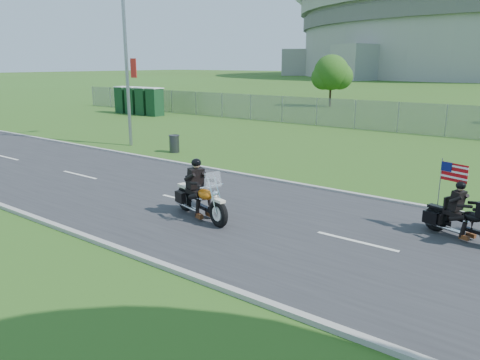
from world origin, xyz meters
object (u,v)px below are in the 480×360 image
Objects in this scene: porta_toilet_a at (155,102)px; porta_toilet_b at (144,102)px; porta_toilet_c at (133,101)px; motorcycle_follow at (463,221)px; motorcycle_lead at (200,200)px; trash_can at (174,144)px; porta_toilet_d at (123,100)px; streetlight at (129,40)px.

porta_toilet_a is 1.40m from porta_toilet_b.
porta_toilet_b is 1.00× the size of porta_toilet_c.
porta_toilet_c reaches higher than motorcycle_follow.
motorcycle_lead is 3.00× the size of trash_can.
trash_can is at bearing -36.61° from porta_toilet_b.
porta_toilet_b is at bearing 0.00° from porta_toilet_d.
motorcycle_lead is at bearing -36.49° from porta_toilet_c.
motorcycle_follow is (18.06, -4.36, -5.11)m from streetlight.
trash_can is (14.80, -10.99, -0.71)m from porta_toilet_b.
porta_toilet_a is 1.00× the size of porta_toilet_c.
porta_toilet_d reaches higher than trash_can.
motorcycle_follow is at bearing -27.18° from porta_toilet_b.
motorcycle_lead is at bearing -38.13° from porta_toilet_b.
porta_toilet_a is 1.00× the size of porta_toilet_b.
porta_toilet_c is 19.59m from trash_can.
motorcycle_follow is at bearing -13.58° from streetlight.
motorcycle_follow is 2.55× the size of trash_can.
porta_toilet_b and porta_toilet_d have the same top height.
porta_toilet_a is 31.91m from motorcycle_follow.
motorcycle_follow is at bearing -25.13° from porta_toilet_d.
porta_toilet_b is at bearing 136.65° from streetlight.
streetlight reaches higher than motorcycle_lead.
porta_toilet_c is (-12.82, 10.78, -4.49)m from streetlight.
streetlight reaches higher than porta_toilet_a.
porta_toilet_d is at bearing 180.00° from porta_toilet_a.
porta_toilet_a and porta_toilet_d have the same top height.
porta_toilet_c reaches higher than trash_can.
porta_toilet_a is at bearing 0.00° from porta_toilet_d.
porta_toilet_d is 0.88× the size of motorcycle_lead.
porta_toilet_a is at bearing 132.91° from streetlight.
porta_toilet_a is (-10.02, 10.78, -4.49)m from streetlight.
porta_toilet_a is at bearing 0.00° from porta_toilet_b.
trash_can is (-8.12, 6.99, -0.13)m from motorcycle_lead.
porta_toilet_c reaches higher than motorcycle_lead.
porta_toilet_a is 17.35m from trash_can.
streetlight is 4.35× the size of porta_toilet_d.
motorcycle_lead is at bearing -34.97° from porta_toilet_d.
porta_toilet_b is (-11.42, 10.78, -4.49)m from streetlight.
porta_toilet_a reaches higher than motorcycle_follow.
porta_toilet_d is 35.66m from motorcycle_follow.
motorcycle_follow is at bearing -26.12° from porta_toilet_c.
motorcycle_lead is at bearing -39.89° from porta_toilet_a.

